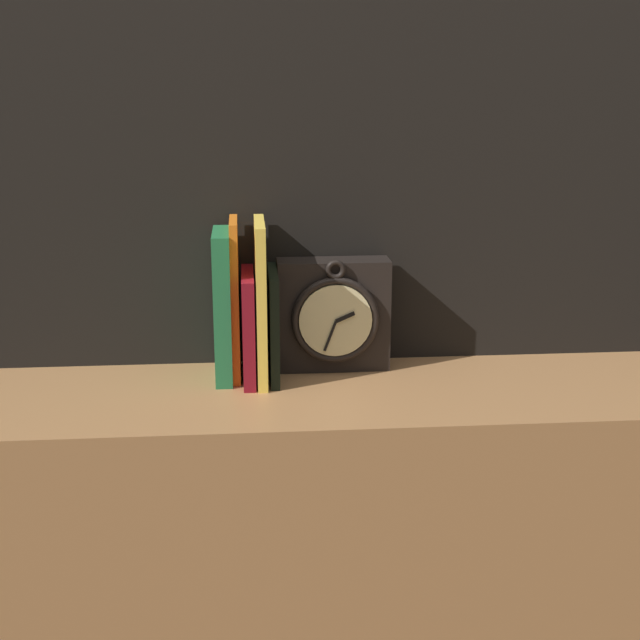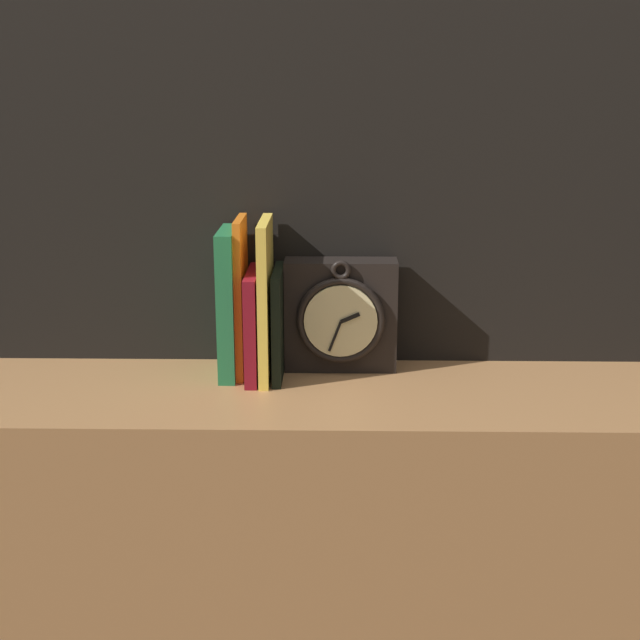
% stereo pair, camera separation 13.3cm
% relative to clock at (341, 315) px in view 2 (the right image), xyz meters
% --- Properties ---
extents(wall_back, '(6.00, 0.05, 2.60)m').
position_rel_clock_xyz_m(wall_back, '(-0.03, 0.07, 0.40)').
color(wall_back, black).
rests_on(wall_back, ground_plane).
extents(bookshelf, '(1.18, 0.31, 0.81)m').
position_rel_clock_xyz_m(bookshelf, '(-0.03, -0.11, -0.49)').
color(bookshelf, '#A87547').
rests_on(bookshelf, ground_plane).
extents(clock, '(0.18, 0.07, 0.19)m').
position_rel_clock_xyz_m(clock, '(0.00, 0.00, 0.00)').
color(clock, black).
rests_on(clock, bookshelf).
extents(book_slot0_green, '(0.03, 0.12, 0.23)m').
position_rel_clock_xyz_m(book_slot0_green, '(-0.18, -0.03, 0.03)').
color(book_slot0_green, '#206C3E').
rests_on(book_slot0_green, bookshelf).
extents(book_slot1_orange, '(0.01, 0.11, 0.25)m').
position_rel_clock_xyz_m(book_slot1_orange, '(-0.16, -0.02, 0.04)').
color(book_slot1_orange, orange).
rests_on(book_slot1_orange, bookshelf).
extents(book_slot2_maroon, '(0.02, 0.14, 0.17)m').
position_rel_clock_xyz_m(book_slot2_maroon, '(-0.14, -0.04, -0.01)').
color(book_slot2_maroon, maroon).
rests_on(book_slot2_maroon, bookshelf).
extents(book_slot3_yellow, '(0.02, 0.14, 0.25)m').
position_rel_clock_xyz_m(book_slot3_yellow, '(-0.12, -0.04, 0.04)').
color(book_slot3_yellow, yellow).
rests_on(book_slot3_yellow, bookshelf).
extents(book_slot4_black, '(0.01, 0.14, 0.17)m').
position_rel_clock_xyz_m(book_slot4_black, '(-0.10, -0.03, -0.00)').
color(book_slot4_black, black).
rests_on(book_slot4_black, bookshelf).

